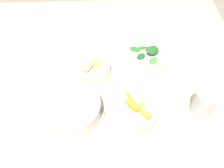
% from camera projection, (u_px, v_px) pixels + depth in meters
% --- Properties ---
extents(ground_plane, '(10.00, 10.00, 0.00)m').
position_uv_depth(ground_plane, '(111.00, 155.00, 1.51)').
color(ground_plane, gray).
extents(dining_table, '(1.09, 1.04, 0.73)m').
position_uv_depth(dining_table, '(110.00, 94.00, 1.03)').
color(dining_table, beige).
rests_on(dining_table, ground_plane).
extents(bowl_carrots, '(0.19, 0.19, 0.07)m').
position_uv_depth(bowl_carrots, '(132.00, 108.00, 0.83)').
color(bowl_carrots, silver).
rests_on(bowl_carrots, dining_table).
extents(bowl_greens, '(0.16, 0.16, 0.10)m').
position_uv_depth(bowl_greens, '(148.00, 58.00, 0.97)').
color(bowl_greens, silver).
rests_on(bowl_greens, dining_table).
extents(bowl_beans_hotdog, '(0.20, 0.20, 0.07)m').
position_uv_depth(bowl_beans_hotdog, '(71.00, 109.00, 0.82)').
color(bowl_beans_hotdog, silver).
rests_on(bowl_beans_hotdog, dining_table).
extents(bowl_cookies, '(0.13, 0.13, 0.05)m').
position_uv_depth(bowl_cookies, '(94.00, 68.00, 0.95)').
color(bowl_cookies, silver).
rests_on(bowl_cookies, dining_table).
extents(cup, '(0.07, 0.07, 0.10)m').
position_uv_depth(cup, '(204.00, 103.00, 0.81)').
color(cup, '#B2B7C1').
rests_on(cup, dining_table).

